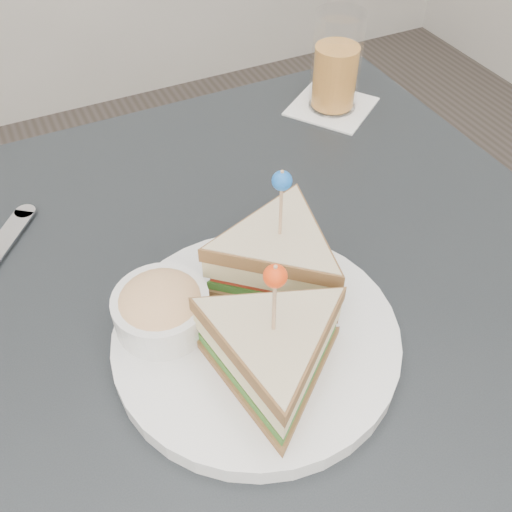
# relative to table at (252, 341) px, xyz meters

# --- Properties ---
(table) EXTENTS (0.80, 0.80, 0.75)m
(table) POSITION_rel_table_xyz_m (0.00, 0.00, 0.00)
(table) COLOR black
(table) RESTS_ON ground
(plate_meal) EXTENTS (0.32, 0.32, 0.16)m
(plate_meal) POSITION_rel_table_xyz_m (-0.01, -0.05, 0.12)
(plate_meal) COLOR white
(plate_meal) RESTS_ON table
(drink_set) EXTENTS (0.16, 0.16, 0.14)m
(drink_set) POSITION_rel_table_xyz_m (0.27, 0.28, 0.14)
(drink_set) COLOR white
(drink_set) RESTS_ON table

